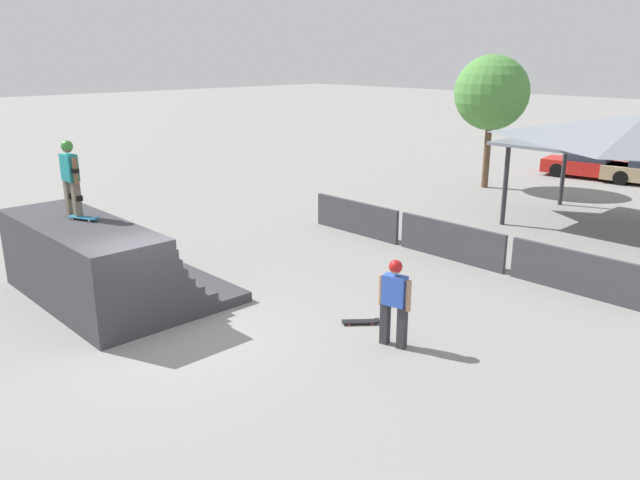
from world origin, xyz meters
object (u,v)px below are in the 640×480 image
object	(u,v)px
bystander_walking	(395,296)
tree_beside_pavilion	(492,93)
skater_on_deck	(70,174)
skateboard_on_deck	(84,218)
parked_car_red	(589,165)
skateboard_on_ground	(362,321)

from	to	relation	value
bystander_walking	tree_beside_pavilion	size ratio (longest dim) A/B	0.32
skater_on_deck	bystander_walking	bearing A→B (deg)	22.90
skater_on_deck	skateboard_on_deck	size ratio (longest dim) A/B	2.16
skater_on_deck	parked_car_red	xyz separation A→B (m)	(1.97, 23.39, -2.33)
bystander_walking	skateboard_on_ground	bearing A→B (deg)	-27.26
skateboard_on_deck	parked_car_red	distance (m)	23.45
skater_on_deck	tree_beside_pavilion	xyz separation A→B (m)	(-0.18, 17.97, 1.05)
skateboard_on_deck	tree_beside_pavilion	distance (m)	18.06
tree_beside_pavilion	skateboard_on_ground	bearing A→B (deg)	-67.27
parked_car_red	skateboard_on_deck	bearing A→B (deg)	-102.54
skateboard_on_deck	parked_car_red	bearing A→B (deg)	63.91
tree_beside_pavilion	skater_on_deck	bearing A→B (deg)	-89.41
skateboard_on_ground	tree_beside_pavilion	distance (m)	16.11
skateboard_on_ground	skater_on_deck	bearing A→B (deg)	162.05
skateboard_on_ground	parked_car_red	world-z (taller)	parked_car_red
skater_on_deck	tree_beside_pavilion	world-z (taller)	tree_beside_pavilion
skater_on_deck	skateboard_on_ground	distance (m)	7.43
skater_on_deck	skateboard_on_ground	world-z (taller)	skater_on_deck
skateboard_on_deck	bystander_walking	bearing A→B (deg)	3.78
skateboard_on_ground	skateboard_on_deck	bearing A→B (deg)	163.71
parked_car_red	skateboard_on_ground	bearing A→B (deg)	-87.67
skateboard_on_deck	skateboard_on_ground	xyz separation A→B (m)	(5.43, 3.52, -1.91)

